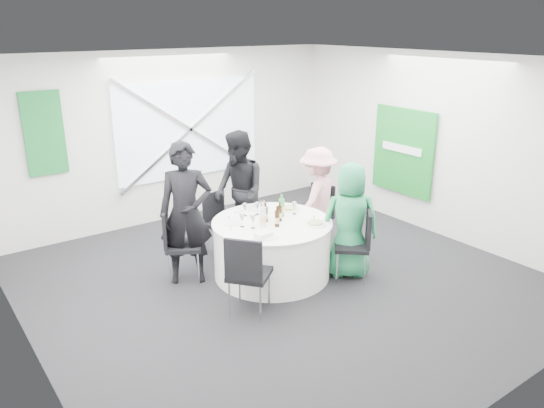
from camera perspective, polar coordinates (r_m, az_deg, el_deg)
floor at (r=7.00m, az=0.97°, el=-8.19°), size 6.00×6.00×0.00m
ceiling at (r=6.24m, az=1.12°, el=15.32°), size 6.00×6.00×0.00m
wall_back at (r=8.99m, az=-10.66°, el=7.13°), size 6.00×0.00×6.00m
wall_front at (r=4.61m, az=24.27°, el=-5.78°), size 6.00×0.00×6.00m
wall_left at (r=5.33m, az=-25.65°, el=-2.69°), size 0.00×6.00×6.00m
wall_right at (r=8.58m, az=17.33°, el=6.03°), size 0.00×6.00×6.00m
window_panel at (r=9.06m, az=-8.87°, el=7.97°), size 2.60×0.03×1.60m
window_brace_a at (r=9.03m, az=-8.75°, el=7.93°), size 2.63×0.05×1.84m
window_brace_b at (r=9.03m, az=-8.75°, el=7.93°), size 2.63×0.05×1.84m
green_banner at (r=8.24m, az=-23.30°, el=6.98°), size 0.55×0.04×1.20m
green_sign at (r=8.94m, az=13.91°, el=5.51°), size 0.05×1.20×1.40m
banquet_table at (r=6.98m, az=0.00°, el=-4.81°), size 1.56×1.56×0.76m
chair_back at (r=7.72m, az=-5.78°, el=-1.48°), size 0.45×0.46×0.88m
chair_back_left at (r=6.90m, az=-10.27°, el=-3.71°), size 0.61×0.60×0.97m
chair_back_right at (r=7.91m, az=5.04°, el=-0.73°), size 0.54×0.53×0.92m
chair_front_right at (r=6.90m, az=9.29°, el=-3.80°), size 0.61×0.61×0.95m
chair_front_left at (r=5.96m, az=-2.73°, el=-7.07°), size 0.63×0.63×0.99m
person_man_back_left at (r=6.74m, az=-9.24°, el=-1.03°), size 0.80×0.71×1.84m
person_man_back at (r=7.66m, az=-3.59°, el=1.33°), size 0.58×0.91×1.76m
person_woman_pink at (r=7.78m, az=4.90°, el=0.64°), size 1.07×0.75×1.51m
person_woman_green at (r=6.93m, az=8.38°, el=-1.79°), size 0.89×0.83×1.53m
plate_back at (r=7.29m, az=-2.10°, el=-0.49°), size 0.24×0.24×0.01m
plate_back_left at (r=6.81m, az=-4.28°, el=-1.98°), size 0.26×0.26×0.01m
plate_back_right at (r=7.27m, az=1.88°, el=-0.49°), size 0.30×0.30×0.04m
plate_front_right at (r=6.76m, az=4.67°, el=-2.09°), size 0.29×0.29×0.04m
plate_front_left at (r=6.36m, az=-0.55°, el=-3.47°), size 0.27×0.27×0.01m
napkin at (r=6.32m, az=-0.94°, el=-3.29°), size 0.21×0.15×0.06m
beer_bottle_a at (r=6.80m, az=-0.69°, el=-1.14°), size 0.06×0.06×0.26m
beer_bottle_b at (r=6.93m, az=-1.00°, el=-0.73°), size 0.06×0.06×0.26m
beer_bottle_c at (r=6.83m, az=0.83°, el=-1.04°), size 0.06×0.06×0.26m
beer_bottle_d at (r=6.64m, az=0.55°, el=-1.59°), size 0.06×0.06×0.27m
green_water_bottle at (r=6.98m, az=1.03°, el=-0.41°), size 0.08×0.08×0.30m
clear_water_bottle at (r=6.64m, az=-0.96°, el=-1.42°), size 0.08×0.08×0.31m
wine_glass_a at (r=7.07m, az=2.43°, el=-0.14°), size 0.07×0.07×0.17m
wine_glass_b at (r=7.01m, az=-2.94°, el=-0.32°), size 0.07×0.07×0.17m
wine_glass_c at (r=7.10m, az=-0.98°, el=-0.04°), size 0.07×0.07×0.17m
wine_glass_d at (r=7.05m, az=-1.60°, el=-0.18°), size 0.07×0.07×0.17m
wine_glass_e at (r=7.14m, az=1.02°, el=0.09°), size 0.07×0.07×0.17m
wine_glass_f at (r=6.64m, az=-3.24°, el=-1.45°), size 0.07×0.07×0.17m
wine_glass_g at (r=6.58m, az=-2.06°, el=-1.61°), size 0.07×0.07×0.17m
fork_a at (r=6.72m, az=4.74°, el=-2.33°), size 0.10×0.13×0.01m
knife_a at (r=7.00m, az=4.56°, el=-1.44°), size 0.10×0.13×0.01m
fork_b at (r=7.36m, az=-1.09°, el=-0.33°), size 0.15×0.03×0.01m
knife_b at (r=7.18m, az=-3.66°, el=-0.88°), size 0.15×0.02×0.01m
fork_c at (r=6.96m, az=-4.67°, el=-1.57°), size 0.09×0.14×0.01m
knife_c at (r=6.62m, az=-4.46°, el=-2.67°), size 0.08×0.14×0.01m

